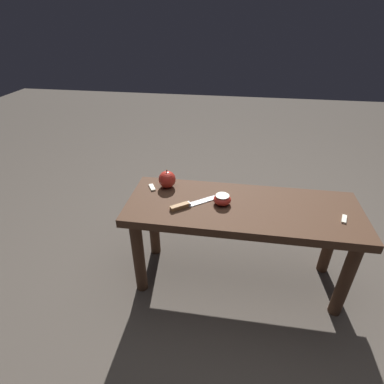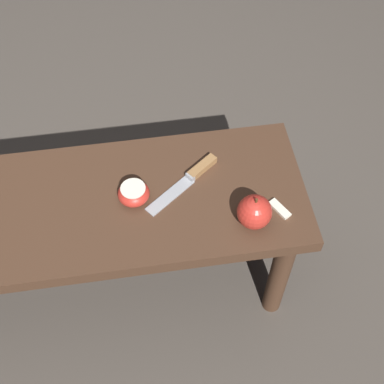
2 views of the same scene
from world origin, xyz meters
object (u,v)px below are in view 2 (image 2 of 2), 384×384
(apple_whole, at_px, (254,212))
(apple_cut, at_px, (134,195))
(wooden_bench, at_px, (101,220))
(knife, at_px, (192,176))

(apple_whole, height_order, apple_cut, apple_whole)
(wooden_bench, height_order, knife, knife)
(apple_whole, bearing_deg, wooden_bench, -16.51)
(wooden_bench, bearing_deg, knife, -169.89)
(wooden_bench, relative_size, apple_cut, 13.25)
(apple_whole, xyz_separation_m, apple_cut, (0.29, -0.11, -0.02))
(knife, distance_m, apple_whole, 0.21)
(knife, bearing_deg, apple_whole, 91.66)
(knife, bearing_deg, wooden_bench, -27.30)
(knife, relative_size, apple_whole, 2.13)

